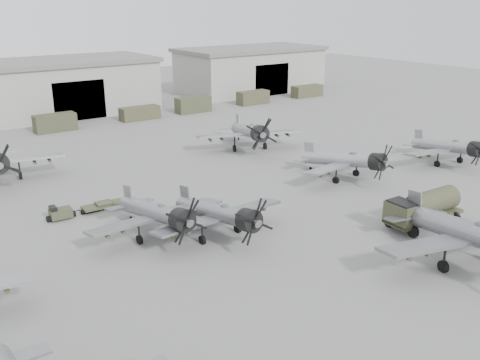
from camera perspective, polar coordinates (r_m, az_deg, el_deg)
The scene contains 16 objects.
ground at distance 41.58m, azimuth 11.04°, elevation -6.84°, with size 220.00×220.00×0.00m, color slate.
hangar_center at distance 92.42m, azimuth -18.29°, elevation 9.48°, with size 29.00×14.80×8.70m.
hangar_right at distance 110.09m, azimuth 1.12°, elevation 11.74°, with size 29.00×14.80×8.70m.
support_truck_3 at distance 80.07m, azimuth -19.13°, elevation 5.80°, with size 5.73×2.20×2.46m, color #3A3D28.
support_truck_4 at distance 84.73m, azimuth -10.63°, elevation 7.02°, with size 6.15×2.20×2.02m, color #41412B.
support_truck_5 at distance 89.16m, azimuth -5.01°, elevation 8.00°, with size 5.91×2.20×2.52m, color #3B4029.
support_truck_6 at distance 96.07m, azimuth 1.40°, elevation 8.78°, with size 5.92×2.20×2.34m, color #41402B.
support_truck_7 at distance 104.43m, azimuth 7.17°, elevation 9.40°, with size 6.49×2.20×2.17m, color #43422B.
aircraft_near_1 at distance 39.86m, azimuth 23.59°, elevation -5.37°, with size 13.74×12.37×5.48m.
aircraft_mid_1 at distance 41.11m, azimuth -2.04°, elevation -3.65°, with size 11.32×10.18×4.53m.
aircraft_mid_2 at distance 55.71m, azimuth 11.47°, elevation 2.07°, with size 11.60×10.44×4.61m.
aircraft_mid_3 at distance 64.15m, azimuth 21.62°, elevation 3.28°, with size 11.52×10.37×4.57m.
aircraft_far_1 at distance 65.52m, azimuth 1.11°, elevation 5.17°, with size 12.91×11.66×5.22m.
aircraft_extra_105 at distance 41.62m, azimuth -8.67°, elevation -3.57°, with size 11.32×10.18×4.53m.
fuel_tanker at distance 46.24m, azimuth 19.01°, elevation -2.70°, with size 7.41×3.12×2.82m.
tug_trailer at distance 48.10m, azimuth -16.94°, elevation -3.09°, with size 6.59×1.50×1.32m.
Camera 1 is at (-28.07, -25.08, 17.67)m, focal length 40.00 mm.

